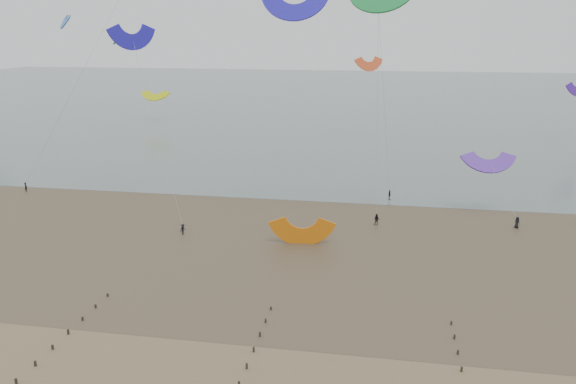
# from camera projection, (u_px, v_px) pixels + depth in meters

# --- Properties ---
(ground) EXTENTS (500.00, 500.00, 0.00)m
(ground) POSITION_uv_depth(u_px,v_px,m) (196.00, 374.00, 47.02)
(ground) COLOR brown
(ground) RESTS_ON ground
(sea_and_shore) EXTENTS (500.00, 665.00, 0.03)m
(sea_and_shore) POSITION_uv_depth(u_px,v_px,m) (246.00, 231.00, 80.21)
(sea_and_shore) COLOR #475654
(sea_and_shore) RESTS_ON ground
(kitesurfer_lead) EXTENTS (0.75, 0.66, 1.72)m
(kitesurfer_lead) POSITION_uv_depth(u_px,v_px,m) (26.00, 187.00, 99.11)
(kitesurfer_lead) COLOR black
(kitesurfer_lead) RESTS_ON ground
(kitesurfers) EXTENTS (132.76, 29.05, 1.84)m
(kitesurfers) POSITION_uv_depth(u_px,v_px,m) (504.00, 211.00, 86.37)
(kitesurfers) COLOR black
(kitesurfers) RESTS_ON ground
(grounded_kite) EXTENTS (7.95, 6.47, 4.09)m
(grounded_kite) POSITION_uv_depth(u_px,v_px,m) (302.00, 244.00, 75.48)
(grounded_kite) COLOR orange
(grounded_kite) RESTS_ON ground
(kites_airborne) EXTENTS (259.40, 118.88, 40.00)m
(kites_airborne) POSITION_uv_depth(u_px,v_px,m) (281.00, 55.00, 124.07)
(kites_airborne) COLOR #241CC9
(kites_airborne) RESTS_ON ground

